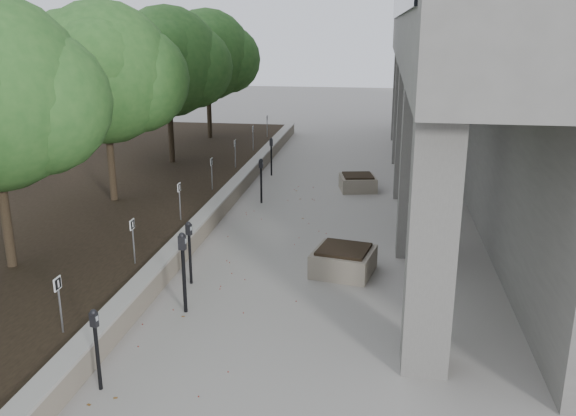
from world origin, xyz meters
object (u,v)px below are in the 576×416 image
Objects in this scene: parking_meter_3 at (190,253)px; crabapple_tree_3 at (106,103)px; crabapple_tree_5 at (208,74)px; parking_meter_2 at (184,273)px; planter_back at (358,182)px; crabapple_tree_4 at (168,85)px; planter_front at (343,260)px; parking_meter_4 at (261,181)px; parking_meter_1 at (97,350)px; parking_meter_5 at (271,157)px.

crabapple_tree_3 is at bearing 148.77° from parking_meter_3.
parking_meter_2 is (3.92, -15.72, -2.33)m from crabapple_tree_5.
crabapple_tree_5 is 9.73m from planter_back.
crabapple_tree_3 is 5.00m from crabapple_tree_4.
parking_meter_3 is (-0.29, 1.28, -0.11)m from parking_meter_2.
parking_meter_2 is 1.42× the size of planter_back.
crabapple_tree_4 reaches higher than parking_meter_3.
planter_front is at bearing -26.80° from crabapple_tree_3.
crabapple_tree_3 reaches higher than parking_meter_3.
crabapple_tree_3 is 3.99× the size of parking_meter_4.
crabapple_tree_4 is at bearing 90.00° from crabapple_tree_3.
parking_meter_4 is (0.00, 7.36, -0.10)m from parking_meter_2.
planter_front is (6.71, -8.39, -2.83)m from crabapple_tree_4.
crabapple_tree_5 is at bearing 114.81° from parking_meter_1.
parking_meter_2 is at bearing -55.59° from crabapple_tree_3.
planter_back is at bearing 73.61° from parking_meter_2.
crabapple_tree_4 reaches higher than planter_front.
crabapple_tree_4 is 4.03× the size of parking_meter_5.
parking_meter_4 is 5.77m from planter_front.
crabapple_tree_4 is 7.44m from planter_back.
parking_meter_4 is (3.92, -3.35, -2.44)m from crabapple_tree_4.
parking_meter_3 reaches higher than planter_back.
parking_meter_2 is at bearing -57.65° from parking_meter_3.
parking_meter_1 is 2.68m from parking_meter_2.
crabapple_tree_4 is 10.40m from parking_meter_3.
planter_back is at bearing -31.63° from parking_meter_5.
crabapple_tree_3 is 4.43× the size of planter_front.
crabapple_tree_5 is at bearing 119.99° from parking_meter_4.
crabapple_tree_4 is 3.46× the size of parking_meter_2.
parking_meter_2 is 9.71m from planter_back.
crabapple_tree_3 is 8.03m from planter_front.
parking_meter_4 is (0.29, 6.09, 0.01)m from parking_meter_3.
parking_meter_5 is at bearing 109.67° from parking_meter_3.
parking_meter_3 is (3.63, -9.44, -2.44)m from crabapple_tree_4.
crabapple_tree_3 is 4.20× the size of parking_meter_1.
parking_meter_2 reaches higher than parking_meter_5.
planter_front is at bearing 38.35° from parking_meter_3.
crabapple_tree_4 reaches higher than parking_meter_1.
parking_meter_5 is at bearing 54.87° from crabapple_tree_3.
crabapple_tree_4 is 11.11m from planter_front.
crabapple_tree_5 is at bearing 136.24° from planter_back.
crabapple_tree_4 is at bearing 176.77° from parking_meter_5.
crabapple_tree_3 is at bearing -130.27° from parking_meter_5.
parking_meter_5 is at bearing 100.07° from parking_meter_4.
crabapple_tree_5 is 16.37m from parking_meter_2.
parking_meter_3 is (0.17, 3.91, 0.03)m from parking_meter_1.
parking_meter_5 is at bearing -53.56° from crabapple_tree_5.
crabapple_tree_4 is 4.36m from parking_meter_5.
parking_meter_1 reaches higher than planter_front.
planter_front is (2.79, 2.33, -0.50)m from parking_meter_2.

